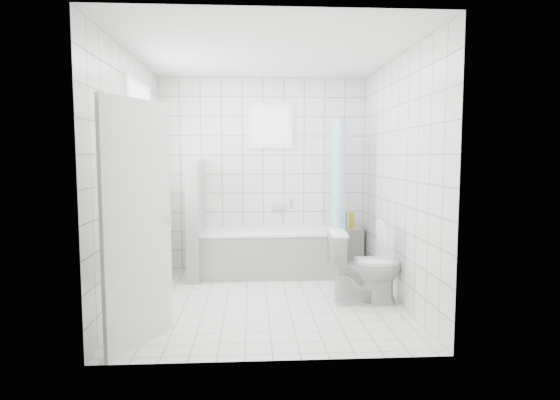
{
  "coord_description": "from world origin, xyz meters",
  "views": [
    {
      "loc": [
        -0.15,
        -4.91,
        1.55
      ],
      "look_at": [
        0.16,
        0.35,
        1.05
      ],
      "focal_mm": 30.0,
      "sensor_mm": 36.0,
      "label": 1
    }
  ],
  "objects": [
    {
      "name": "ledge_bottles",
      "position": [
        1.13,
        1.34,
        0.66
      ],
      "size": [
        0.18,
        0.13,
        0.24
      ],
      "color": "green",
      "rests_on": "tiled_ledge"
    },
    {
      "name": "ceiling",
      "position": [
        0.0,
        0.0,
        2.6
      ],
      "size": [
        3.0,
        3.0,
        0.0
      ],
      "primitive_type": "plane",
      "rotation": [
        3.14,
        0.0,
        0.0
      ],
      "color": "white",
      "rests_on": "ground"
    },
    {
      "name": "ground",
      "position": [
        0.0,
        0.0,
        0.0
      ],
      "size": [
        3.0,
        3.0,
        0.0
      ],
      "primitive_type": "plane",
      "color": "white",
      "rests_on": "ground"
    },
    {
      "name": "wall_front",
      "position": [
        0.0,
        -1.5,
        1.3
      ],
      "size": [
        2.8,
        0.02,
        2.6
      ],
      "primitive_type": "cube",
      "color": "white",
      "rests_on": "ground"
    },
    {
      "name": "window_sill",
      "position": [
        -1.31,
        0.3,
        0.86
      ],
      "size": [
        0.18,
        1.02,
        0.08
      ],
      "primitive_type": "cube",
      "color": "white",
      "rests_on": "wall_left"
    },
    {
      "name": "window_left",
      "position": [
        -1.35,
        0.3,
        1.6
      ],
      "size": [
        0.01,
        0.9,
        1.4
      ],
      "primitive_type": "cube",
      "color": "white",
      "rests_on": "wall_left"
    },
    {
      "name": "door",
      "position": [
        -1.07,
        -1.12,
        1.0
      ],
      "size": [
        0.4,
        0.73,
        2.0
      ],
      "primitive_type": "cube",
      "rotation": [
        0.0,
        0.0,
        -0.47
      ],
      "color": "silver",
      "rests_on": "ground"
    },
    {
      "name": "toilet",
      "position": [
        1.03,
        -0.13,
        0.39
      ],
      "size": [
        0.77,
        0.46,
        0.77
      ],
      "primitive_type": "imported",
      "rotation": [
        0.0,
        0.0,
        1.54
      ],
      "color": "white",
      "rests_on": "ground"
    },
    {
      "name": "tub_faucet",
      "position": [
        0.2,
        1.46,
        0.85
      ],
      "size": [
        0.18,
        0.06,
        0.06
      ],
      "primitive_type": "cube",
      "color": "silver",
      "rests_on": "wall_back"
    },
    {
      "name": "shower_curtain",
      "position": [
        0.95,
        0.97,
        1.1
      ],
      "size": [
        0.14,
        0.48,
        1.78
      ],
      "primitive_type": null,
      "color": "#4DC2E2",
      "rests_on": "curtain_rod"
    },
    {
      "name": "bathtub",
      "position": [
        0.1,
        1.12,
        0.29
      ],
      "size": [
        1.81,
        0.77,
        0.58
      ],
      "color": "white",
      "rests_on": "ground"
    },
    {
      "name": "sill_bottles",
      "position": [
        -1.3,
        0.22,
        1.03
      ],
      "size": [
        0.18,
        0.7,
        0.32
      ],
      "color": "white",
      "rests_on": "window_sill"
    },
    {
      "name": "wall_back",
      "position": [
        0.0,
        1.5,
        1.3
      ],
      "size": [
        2.8,
        0.02,
        2.6
      ],
      "primitive_type": "cube",
      "color": "white",
      "rests_on": "ground"
    },
    {
      "name": "window_back",
      "position": [
        0.1,
        1.46,
        1.95
      ],
      "size": [
        0.5,
        0.01,
        0.5
      ],
      "primitive_type": "cube",
      "color": "white",
      "rests_on": "wall_back"
    },
    {
      "name": "wall_left",
      "position": [
        -1.4,
        0.0,
        1.3
      ],
      "size": [
        0.02,
        3.0,
        2.6
      ],
      "primitive_type": "cube",
      "color": "white",
      "rests_on": "ground"
    },
    {
      "name": "wall_right",
      "position": [
        1.4,
        0.0,
        1.3
      ],
      "size": [
        0.02,
        3.0,
        2.6
      ],
      "primitive_type": "cube",
      "color": "white",
      "rests_on": "ground"
    },
    {
      "name": "partition_wall",
      "position": [
        -0.87,
        1.07,
        0.75
      ],
      "size": [
        0.15,
        0.85,
        1.5
      ],
      "primitive_type": "cube",
      "color": "white",
      "rests_on": "ground"
    },
    {
      "name": "tiled_ledge",
      "position": [
        1.16,
        1.38,
        0.28
      ],
      "size": [
        0.4,
        0.24,
        0.55
      ],
      "primitive_type": "cube",
      "color": "white",
      "rests_on": "ground"
    },
    {
      "name": "curtain_rod",
      "position": [
        0.95,
        1.1,
        2.0
      ],
      "size": [
        0.02,
        0.8,
        0.02
      ],
      "primitive_type": "cylinder",
      "rotation": [
        1.57,
        0.0,
        0.0
      ],
      "color": "silver",
      "rests_on": "wall_back"
    }
  ]
}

